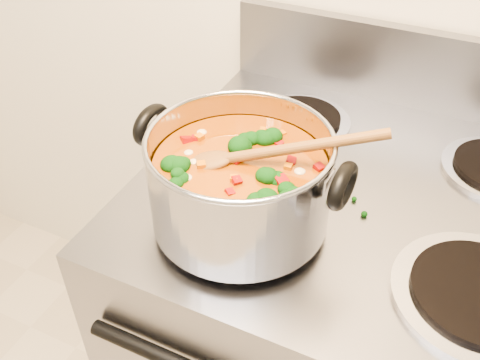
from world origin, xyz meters
The scene contains 4 objects.
electric_range centered at (0.06, 1.16, 0.47)m, with size 0.77×0.70×1.08m.
stockpot centered at (-0.11, 1.00, 1.01)m, with size 0.32×0.27×0.16m.
wooden_spoon centered at (-0.09, 1.00, 1.06)m, with size 0.28×0.12×0.09m.
cooktop_crumbs centered at (-0.14, 1.03, 0.92)m, with size 0.20×0.36×0.01m.
Camera 1 is at (0.15, 0.46, 1.50)m, focal length 40.00 mm.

